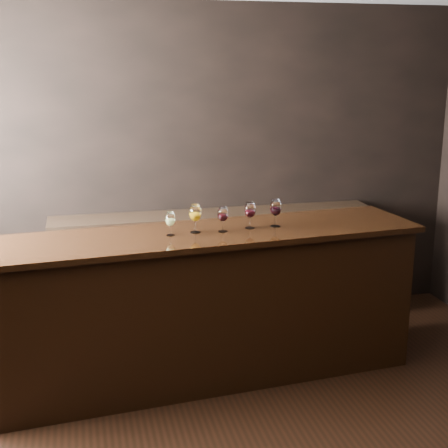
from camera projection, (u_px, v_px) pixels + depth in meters
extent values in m
cube|color=black|center=(188.00, 167.00, 5.49)|extent=(5.00, 0.02, 2.80)
cube|color=black|center=(204.00, 308.00, 4.57)|extent=(3.13, 0.94, 1.08)
cube|color=black|center=(203.00, 235.00, 4.43)|extent=(3.24, 1.02, 0.04)
cube|color=black|center=(216.00, 269.00, 5.55)|extent=(2.85, 0.40, 1.02)
cylinder|color=white|center=(171.00, 235.00, 4.34)|extent=(0.06, 0.06, 0.00)
cylinder|color=white|center=(170.00, 230.00, 4.33)|extent=(0.01, 0.01, 0.06)
ellipsoid|color=white|center=(170.00, 219.00, 4.31)|extent=(0.07, 0.07, 0.10)
cylinder|color=white|center=(170.00, 213.00, 4.30)|extent=(0.05, 0.05, 0.01)
ellipsoid|color=#D8DD76|center=(170.00, 221.00, 4.31)|extent=(0.06, 0.06, 0.05)
cylinder|color=white|center=(195.00, 232.00, 4.41)|extent=(0.07, 0.07, 0.00)
cylinder|color=white|center=(195.00, 227.00, 4.40)|extent=(0.01, 0.01, 0.08)
ellipsoid|color=white|center=(195.00, 213.00, 4.38)|extent=(0.09, 0.09, 0.12)
cylinder|color=white|center=(195.00, 205.00, 4.37)|extent=(0.06, 0.06, 0.01)
ellipsoid|color=orange|center=(195.00, 216.00, 4.38)|extent=(0.07, 0.07, 0.06)
cylinder|color=white|center=(223.00, 231.00, 4.44)|extent=(0.07, 0.07, 0.00)
cylinder|color=white|center=(223.00, 226.00, 4.43)|extent=(0.01, 0.01, 0.07)
ellipsoid|color=white|center=(223.00, 214.00, 4.40)|extent=(0.08, 0.08, 0.11)
cylinder|color=white|center=(223.00, 207.00, 4.39)|extent=(0.06, 0.06, 0.01)
ellipsoid|color=black|center=(223.00, 217.00, 4.41)|extent=(0.06, 0.06, 0.05)
cylinder|color=white|center=(250.00, 228.00, 4.53)|extent=(0.07, 0.07, 0.00)
cylinder|color=white|center=(250.00, 223.00, 4.52)|extent=(0.01, 0.01, 0.07)
ellipsoid|color=white|center=(250.00, 210.00, 4.50)|extent=(0.08, 0.08, 0.12)
cylinder|color=white|center=(250.00, 203.00, 4.49)|extent=(0.06, 0.06, 0.01)
ellipsoid|color=black|center=(250.00, 212.00, 4.51)|extent=(0.07, 0.07, 0.05)
cylinder|color=white|center=(275.00, 226.00, 4.58)|extent=(0.07, 0.07, 0.00)
cylinder|color=white|center=(275.00, 221.00, 4.57)|extent=(0.01, 0.01, 0.08)
ellipsoid|color=white|center=(276.00, 208.00, 4.55)|extent=(0.09, 0.09, 0.12)
cylinder|color=white|center=(276.00, 200.00, 4.53)|extent=(0.06, 0.06, 0.01)
ellipsoid|color=black|center=(276.00, 210.00, 4.55)|extent=(0.07, 0.07, 0.06)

